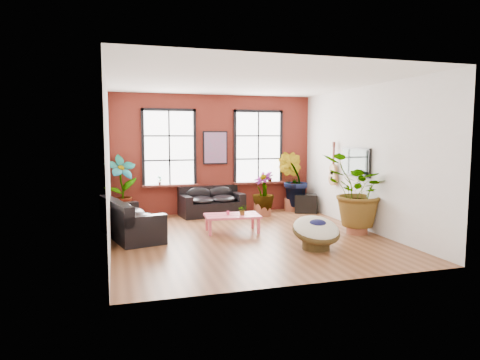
{
  "coord_description": "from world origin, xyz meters",
  "views": [
    {
      "loc": [
        -2.88,
        -9.16,
        2.32
      ],
      "look_at": [
        0.0,
        0.6,
        1.25
      ],
      "focal_mm": 32.0,
      "sensor_mm": 36.0,
      "label": 1
    }
  ],
  "objects_px": {
    "sofa_back": "(211,202)",
    "coffee_table": "(232,217)",
    "sofa_left": "(129,220)",
    "papasan_chair": "(316,231)"
  },
  "relations": [
    {
      "from": "sofa_back",
      "to": "coffee_table",
      "type": "height_order",
      "value": "sofa_back"
    },
    {
      "from": "sofa_left",
      "to": "papasan_chair",
      "type": "height_order",
      "value": "sofa_left"
    },
    {
      "from": "sofa_back",
      "to": "coffee_table",
      "type": "distance_m",
      "value": 2.28
    },
    {
      "from": "sofa_left",
      "to": "coffee_table",
      "type": "distance_m",
      "value": 2.41
    },
    {
      "from": "sofa_left",
      "to": "papasan_chair",
      "type": "xyz_separation_m",
      "value": [
        3.63,
        -2.16,
        -0.02
      ]
    },
    {
      "from": "sofa_back",
      "to": "papasan_chair",
      "type": "relative_size",
      "value": 1.88
    },
    {
      "from": "sofa_left",
      "to": "coffee_table",
      "type": "xyz_separation_m",
      "value": [
        2.4,
        -0.16,
        -0.02
      ]
    },
    {
      "from": "coffee_table",
      "to": "papasan_chair",
      "type": "height_order",
      "value": "papasan_chair"
    },
    {
      "from": "sofa_back",
      "to": "coffee_table",
      "type": "xyz_separation_m",
      "value": [
        0.01,
        -2.28,
        -0.01
      ]
    },
    {
      "from": "papasan_chair",
      "to": "sofa_back",
      "type": "bearing_deg",
      "value": 107.33
    }
  ]
}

